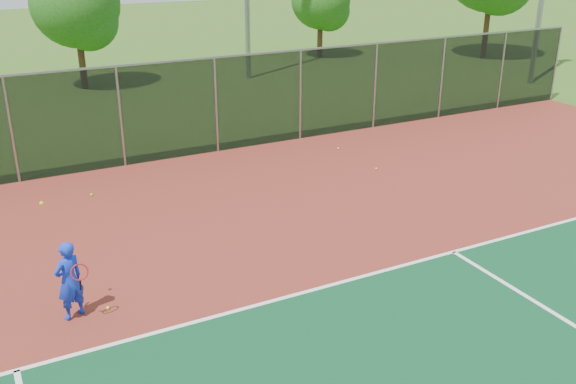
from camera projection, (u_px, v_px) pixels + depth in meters
name	position (u px, v px, depth m)	size (l,w,h in m)	color
ground	(480.00, 351.00, 10.78)	(120.00, 120.00, 0.00)	#315718
court_apron	(408.00, 296.00, 12.43)	(30.00, 20.00, 0.02)	maroon
fence_back	(216.00, 104.00, 20.08)	(30.00, 0.06, 3.03)	black
tennis_player	(69.00, 280.00, 11.45)	(0.65, 0.70, 2.30)	#1733D9
practice_ball_0	(108.00, 308.00, 11.94)	(0.07, 0.07, 0.07)	yellow
practice_ball_1	(376.00, 169.00, 19.00)	(0.07, 0.07, 0.07)	yellow
practice_ball_3	(91.00, 195.00, 17.11)	(0.07, 0.07, 0.07)	yellow
practice_ball_4	(338.00, 148.00, 20.80)	(0.07, 0.07, 0.07)	yellow
tree_back_left	(78.00, 7.00, 27.81)	(3.85, 3.85, 5.66)	#382214
tree_back_mid	(323.00, 2.00, 35.30)	(3.30, 3.30, 4.84)	#382214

